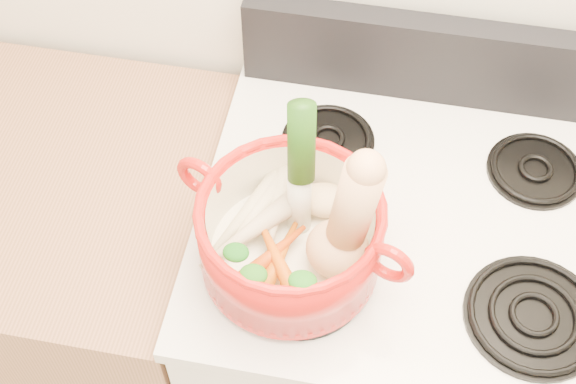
% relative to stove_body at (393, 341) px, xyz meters
% --- Properties ---
extents(stove_body, '(0.76, 0.65, 0.92)m').
position_rel_stove_body_xyz_m(stove_body, '(0.00, 0.00, 0.00)').
color(stove_body, white).
rests_on(stove_body, floor).
extents(cooktop, '(0.78, 0.67, 0.03)m').
position_rel_stove_body_xyz_m(cooktop, '(0.00, 0.00, 0.47)').
color(cooktop, silver).
rests_on(cooktop, stove_body).
extents(control_backsplash, '(0.76, 0.05, 0.18)m').
position_rel_stove_body_xyz_m(control_backsplash, '(0.00, 0.30, 0.58)').
color(control_backsplash, black).
rests_on(control_backsplash, cooktop).
extents(burner_front_left, '(0.22, 0.22, 0.02)m').
position_rel_stove_body_xyz_m(burner_front_left, '(-0.19, -0.16, 0.50)').
color(burner_front_left, black).
rests_on(burner_front_left, cooktop).
extents(burner_front_right, '(0.22, 0.22, 0.02)m').
position_rel_stove_body_xyz_m(burner_front_right, '(0.19, -0.16, 0.50)').
color(burner_front_right, black).
rests_on(burner_front_right, cooktop).
extents(burner_back_left, '(0.17, 0.17, 0.02)m').
position_rel_stove_body_xyz_m(burner_back_left, '(-0.19, 0.14, 0.50)').
color(burner_back_left, black).
rests_on(burner_back_left, cooktop).
extents(burner_back_right, '(0.17, 0.17, 0.02)m').
position_rel_stove_body_xyz_m(burner_back_right, '(0.19, 0.14, 0.50)').
color(burner_back_right, black).
rests_on(burner_back_right, cooktop).
extents(dutch_oven, '(0.37, 0.37, 0.14)m').
position_rel_stove_body_xyz_m(dutch_oven, '(-0.21, -0.14, 0.58)').
color(dutch_oven, '#B5140F').
rests_on(dutch_oven, burner_front_left).
extents(pot_handle_left, '(0.08, 0.04, 0.08)m').
position_rel_stove_body_xyz_m(pot_handle_left, '(-0.37, -0.08, 0.63)').
color(pot_handle_left, '#B5140F').
rests_on(pot_handle_left, dutch_oven).
extents(pot_handle_right, '(0.08, 0.04, 0.08)m').
position_rel_stove_body_xyz_m(pot_handle_right, '(-0.05, -0.19, 0.63)').
color(pot_handle_right, '#B5140F').
rests_on(pot_handle_right, dutch_oven).
extents(squash, '(0.16, 0.14, 0.27)m').
position_rel_stove_body_xyz_m(squash, '(-0.13, -0.15, 0.67)').
color(squash, tan).
rests_on(squash, dutch_oven).
extents(leek, '(0.06, 0.09, 0.28)m').
position_rel_stove_body_xyz_m(leek, '(-0.21, -0.08, 0.68)').
color(leek, beige).
rests_on(leek, dutch_oven).
extents(ginger, '(0.09, 0.07, 0.05)m').
position_rel_stove_body_xyz_m(ginger, '(-0.17, -0.05, 0.56)').
color(ginger, '#D4B483').
rests_on(ginger, dutch_oven).
extents(parsnip_0, '(0.15, 0.23, 0.07)m').
position_rel_stove_body_xyz_m(parsnip_0, '(-0.29, -0.09, 0.56)').
color(parsnip_0, beige).
rests_on(parsnip_0, dutch_oven).
extents(parsnip_1, '(0.11, 0.18, 0.05)m').
position_rel_stove_body_xyz_m(parsnip_1, '(-0.28, -0.10, 0.57)').
color(parsnip_1, beige).
rests_on(parsnip_1, dutch_oven).
extents(parsnip_2, '(0.04, 0.17, 0.05)m').
position_rel_stove_body_xyz_m(parsnip_2, '(-0.24, -0.08, 0.57)').
color(parsnip_2, beige).
rests_on(parsnip_2, dutch_oven).
extents(parsnip_3, '(0.15, 0.16, 0.06)m').
position_rel_stove_body_xyz_m(parsnip_3, '(-0.28, -0.14, 0.58)').
color(parsnip_3, beige).
rests_on(parsnip_3, dutch_oven).
extents(carrot_0, '(0.07, 0.16, 0.05)m').
position_rel_stove_body_xyz_m(carrot_0, '(-0.22, -0.18, 0.56)').
color(carrot_0, '#BB5409').
rests_on(carrot_0, dutch_oven).
extents(carrot_1, '(0.11, 0.14, 0.04)m').
position_rel_stove_body_xyz_m(carrot_1, '(-0.23, -0.17, 0.56)').
color(carrot_1, '#B84109').
rests_on(carrot_1, dutch_oven).
extents(carrot_2, '(0.12, 0.16, 0.05)m').
position_rel_stove_body_xyz_m(carrot_2, '(-0.22, -0.19, 0.57)').
color(carrot_2, '#DE550B').
rests_on(carrot_2, dutch_oven).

